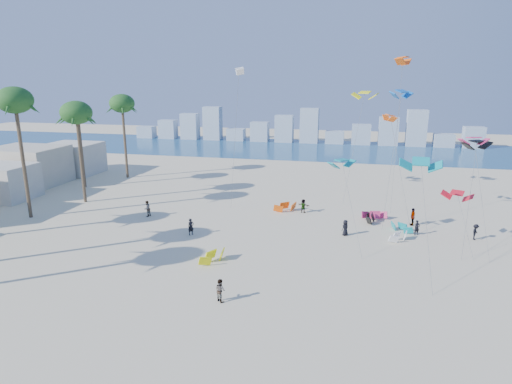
# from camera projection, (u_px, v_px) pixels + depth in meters

# --- Properties ---
(ground) EXTENTS (220.00, 220.00, 0.00)m
(ground) POSITION_uv_depth(u_px,v_px,m) (160.00, 314.00, 28.71)
(ground) COLOR beige
(ground) RESTS_ON ground
(ocean) EXTENTS (220.00, 220.00, 0.00)m
(ocean) POSITION_uv_depth(u_px,v_px,m) (298.00, 149.00, 96.60)
(ocean) COLOR navy
(ocean) RESTS_ON ground
(kitesurfer_near) EXTENTS (0.73, 0.73, 1.71)m
(kitesurfer_near) POSITION_uv_depth(u_px,v_px,m) (191.00, 227.00, 43.05)
(kitesurfer_near) COLOR black
(kitesurfer_near) RESTS_ON ground
(kitesurfer_mid) EXTENTS (1.02, 0.99, 1.66)m
(kitesurfer_mid) POSITION_uv_depth(u_px,v_px,m) (220.00, 290.00, 30.19)
(kitesurfer_mid) COLOR gray
(kitesurfer_mid) RESTS_ON ground
(kitesurfers_far) EXTENTS (35.53, 7.63, 1.90)m
(kitesurfers_far) POSITION_uv_depth(u_px,v_px,m) (327.00, 217.00, 46.21)
(kitesurfers_far) COLOR black
(kitesurfers_far) RESTS_ON ground
(grounded_kites) EXTENTS (19.38, 19.05, 0.97)m
(grounded_kites) POSITION_uv_depth(u_px,v_px,m) (333.00, 224.00, 45.03)
(grounded_kites) COLOR #FFFC0D
(grounded_kites) RESTS_ON ground
(flying_kites) EXTENTS (27.82, 29.59, 18.20)m
(flying_kites) POSITION_uv_depth(u_px,v_px,m) (382.00, 110.00, 44.86)
(flying_kites) COLOR #0C8E98
(flying_kites) RESTS_ON ground
(palm_row) EXTENTS (8.54, 44.80, 14.49)m
(palm_row) POSITION_uv_depth(u_px,v_px,m) (22.00, 118.00, 45.96)
(palm_row) COLOR brown
(palm_row) RESTS_ON ground
(distant_skyline) EXTENTS (85.00, 3.00, 8.40)m
(distant_skyline) POSITION_uv_depth(u_px,v_px,m) (299.00, 130.00, 105.49)
(distant_skyline) COLOR #9EADBF
(distant_skyline) RESTS_ON ground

